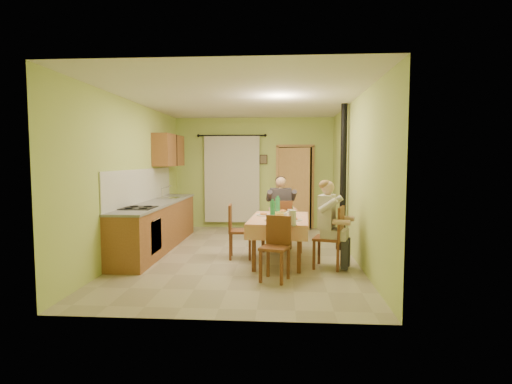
# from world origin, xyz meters

# --- Properties ---
(floor) EXTENTS (4.00, 6.00, 0.01)m
(floor) POSITION_xyz_m (0.00, 0.00, 0.00)
(floor) COLOR tan
(floor) RESTS_ON ground
(room_shell) EXTENTS (4.04, 6.04, 2.82)m
(room_shell) POSITION_xyz_m (0.00, 0.00, 1.82)
(room_shell) COLOR #BFD66E
(room_shell) RESTS_ON ground
(kitchen_run) EXTENTS (0.64, 3.64, 1.56)m
(kitchen_run) POSITION_xyz_m (-1.71, 0.40, 0.48)
(kitchen_run) COLOR brown
(kitchen_run) RESTS_ON ground
(upper_cabinets) EXTENTS (0.35, 1.40, 0.70)m
(upper_cabinets) POSITION_xyz_m (-1.82, 1.70, 1.95)
(upper_cabinets) COLOR brown
(upper_cabinets) RESTS_ON room_shell
(curtain) EXTENTS (1.70, 0.07, 2.22)m
(curtain) POSITION_xyz_m (-0.55, 2.90, 1.26)
(curtain) COLOR black
(curtain) RESTS_ON ground
(doorway) EXTENTS (0.96, 0.35, 2.15)m
(doorway) POSITION_xyz_m (1.04, 2.90, 1.05)
(doorway) COLOR black
(doorway) RESTS_ON ground
(dining_table) EXTENTS (1.06, 1.66, 0.76)m
(dining_table) POSITION_xyz_m (0.68, -0.43, 0.38)
(dining_table) COLOR #EBA27B
(dining_table) RESTS_ON ground
(tableware) EXTENTS (0.77, 1.65, 0.33)m
(tableware) POSITION_xyz_m (0.69, -0.54, 0.83)
(tableware) COLOR white
(tableware) RESTS_ON dining_table
(chair_far) EXTENTS (0.45, 0.45, 0.95)m
(chair_far) POSITION_xyz_m (0.71, 0.64, 0.29)
(chair_far) COLOR brown
(chair_far) RESTS_ON ground
(chair_near) EXTENTS (0.47, 0.47, 0.93)m
(chair_near) POSITION_xyz_m (0.63, -1.53, 0.29)
(chair_near) COLOR brown
(chair_near) RESTS_ON ground
(chair_right) EXTENTS (0.55, 0.55, 1.00)m
(chair_right) POSITION_xyz_m (1.49, -0.79, 0.29)
(chair_right) COLOR brown
(chair_right) RESTS_ON ground
(chair_left) EXTENTS (0.42, 0.42, 0.95)m
(chair_left) POSITION_xyz_m (-0.02, -0.24, 0.29)
(chair_left) COLOR brown
(chair_left) RESTS_ON ground
(man_far) EXTENTS (0.62, 0.52, 1.39)m
(man_far) POSITION_xyz_m (0.71, 0.66, 0.88)
(man_far) COLOR #38333D
(man_far) RESTS_ON chair_far
(man_right) EXTENTS (0.57, 0.64, 1.39)m
(man_right) POSITION_xyz_m (1.48, -0.78, 0.88)
(man_right) COLOR beige
(man_right) RESTS_ON chair_right
(stove_flue) EXTENTS (0.24, 0.24, 2.80)m
(stove_flue) POSITION_xyz_m (1.90, 0.60, 1.02)
(stove_flue) COLOR black
(stove_flue) RESTS_ON ground
(picture_back) EXTENTS (0.19, 0.03, 0.23)m
(picture_back) POSITION_xyz_m (0.25, 2.97, 1.75)
(picture_back) COLOR black
(picture_back) RESTS_ON room_shell
(picture_right) EXTENTS (0.03, 0.31, 0.21)m
(picture_right) POSITION_xyz_m (1.97, 1.20, 1.85)
(picture_right) COLOR brown
(picture_right) RESTS_ON room_shell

